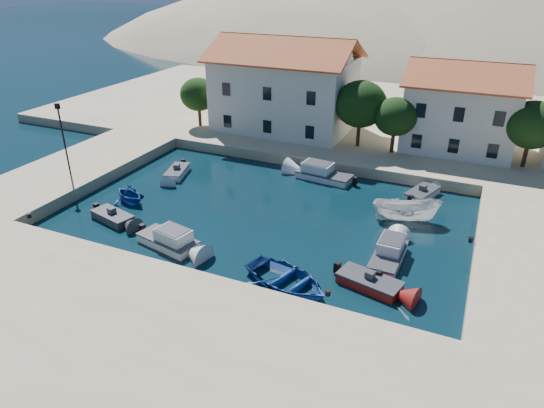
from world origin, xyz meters
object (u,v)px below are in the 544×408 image
Objects in this scene: building_left at (285,83)px; lamppost at (63,133)px; building_mid at (463,105)px; cabin_cruiser_south at (168,239)px; rowboat_south at (286,285)px; cabin_cruiser_east at (388,255)px; boat_east at (405,221)px.

lamppost is at bearing -119.90° from building_left.
building_mid is at bearing 35.45° from lamppost.
lamppost is 1.33× the size of cabin_cruiser_south.
cabin_cruiser_south is (13.44, -5.00, -4.28)m from lamppost.
cabin_cruiser_south is 0.84× the size of rowboat_south.
rowboat_south is (22.57, -5.97, -4.75)m from lamppost.
cabin_cruiser_south is 1.08× the size of cabin_cruiser_east.
rowboat_south is 12.22m from boat_east.
cabin_cruiser_east is at bearing -27.09° from rowboat_south.
boat_east is (27.52, 5.20, -4.75)m from lamppost.
boat_east is (16.02, -14.80, -5.94)m from building_left.
cabin_cruiser_east reaches higher than boat_east.
building_mid is at bearing 70.42° from cabin_cruiser_south.
lamppost is 1.43× the size of cabin_cruiser_east.
building_left is 2.65× the size of rowboat_south.
building_mid is 16.76m from boat_east.
lamppost is 27.88m from cabin_cruiser_east.
cabin_cruiser_east is (-1.97, -21.93, -4.75)m from building_mid.
building_left is 1.40× the size of building_mid.
cabin_cruiser_south is (1.94, -25.00, -5.46)m from building_left.
building_mid is 36.21m from lamppost.
building_mid is at bearing 3.18° from building_left.
building_mid is (18.00, 1.00, -0.71)m from building_left.
rowboat_south is (-6.93, -26.97, -5.22)m from building_mid.
lamppost is at bearing 171.70° from cabin_cruiser_south.
building_left is 22.61m from boat_east.
rowboat_south is 1.28× the size of cabin_cruiser_east.
rowboat_south is 1.12× the size of boat_east.
building_left is 3.14× the size of cabin_cruiser_south.
rowboat_south is at bearing 6.06° from cabin_cruiser_south.
building_mid is 2.24× the size of cabin_cruiser_south.
building_left is 23.10m from lamppost.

